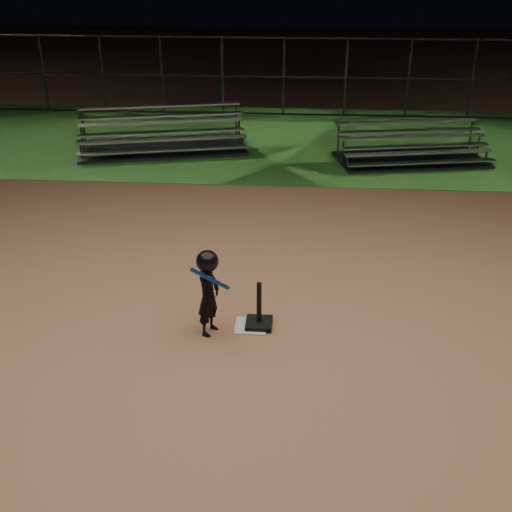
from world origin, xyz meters
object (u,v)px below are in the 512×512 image
at_px(home_plate, 251,326).
at_px(batting_tee, 259,318).
at_px(child_batter, 208,290).
at_px(bleacher_right, 411,154).
at_px(bleacher_left, 163,142).

bearing_deg(home_plate, batting_tee, 12.05).
height_order(child_batter, bleacher_right, child_batter).
relative_size(batting_tee, bleacher_right, 0.17).
bearing_deg(bleacher_left, home_plate, -84.08).
height_order(home_plate, bleacher_left, bleacher_left).
distance_m(home_plate, child_batter, 0.90).
bearing_deg(child_batter, batting_tee, -53.79).
bearing_deg(batting_tee, bleacher_left, 110.48).
bearing_deg(bleacher_right, bleacher_left, 163.92).
xyz_separation_m(batting_tee, bleacher_right, (3.36, 8.15, 0.05)).
relative_size(home_plate, bleacher_left, 0.09).
distance_m(batting_tee, child_batter, 0.89).
distance_m(bleacher_left, bleacher_right, 6.64).
relative_size(home_plate, child_batter, 0.35).
bearing_deg(home_plate, bleacher_right, 66.93).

